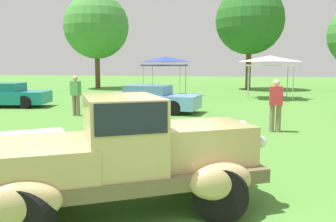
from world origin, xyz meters
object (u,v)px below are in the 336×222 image
object	(u,v)px
spectator_by_row	(76,94)
canopy_tent_center_field	(270,60)
spectator_near_truck	(276,104)
canopy_tent_left_field	(165,61)
show_car_teal	(7,95)
feature_pickup_truck	(118,154)
show_car_skyblue	(151,99)

from	to	relation	value
spectator_by_row	canopy_tent_center_field	size ratio (longest dim) A/B	0.59
spectator_near_truck	canopy_tent_left_field	world-z (taller)	canopy_tent_left_field
spectator_near_truck	spectator_by_row	world-z (taller)	same
show_car_teal	spectator_near_truck	size ratio (longest dim) A/B	2.54
spectator_near_truck	spectator_by_row	size ratio (longest dim) A/B	1.00
spectator_by_row	feature_pickup_truck	bearing A→B (deg)	-59.96
feature_pickup_truck	show_car_teal	xyz separation A→B (m)	(-9.92, 10.81, -0.27)
canopy_tent_left_field	spectator_near_truck	bearing A→B (deg)	-62.85
show_car_skyblue	spectator_near_truck	distance (m)	6.30
show_car_teal	feature_pickup_truck	bearing A→B (deg)	-47.46
feature_pickup_truck	show_car_teal	distance (m)	14.68
show_car_teal	spectator_by_row	bearing A→B (deg)	-23.20
spectator_near_truck	canopy_tent_center_field	bearing A→B (deg)	86.62
feature_pickup_truck	show_car_skyblue	bearing A→B (deg)	102.12
feature_pickup_truck	show_car_teal	size ratio (longest dim) A/B	1.02
spectator_near_truck	canopy_tent_left_field	xyz separation A→B (m)	(-6.25, 12.20, 1.51)
show_car_skyblue	canopy_tent_center_field	world-z (taller)	canopy_tent_center_field
spectator_by_row	spectator_near_truck	bearing A→B (deg)	-13.90
spectator_near_truck	canopy_tent_left_field	size ratio (longest dim) A/B	0.61
feature_pickup_truck	canopy_tent_center_field	size ratio (longest dim) A/B	1.54
show_car_teal	canopy_tent_left_field	size ratio (longest dim) A/B	1.55
canopy_tent_left_field	canopy_tent_center_field	world-z (taller)	same
spectator_by_row	canopy_tent_center_field	world-z (taller)	canopy_tent_center_field
show_car_skyblue	show_car_teal	bearing A→B (deg)	177.47
spectator_by_row	show_car_skyblue	bearing A→B (deg)	32.07
show_car_teal	show_car_skyblue	world-z (taller)	same
feature_pickup_truck	canopy_tent_center_field	world-z (taller)	canopy_tent_center_field
show_car_skyblue	canopy_tent_center_field	xyz separation A→B (m)	(5.75, 7.63, 1.82)
show_car_skyblue	canopy_tent_left_field	world-z (taller)	canopy_tent_left_field
spectator_near_truck	spectator_by_row	bearing A→B (deg)	166.10
feature_pickup_truck	canopy_tent_center_field	bearing A→B (deg)	79.04
canopy_tent_center_field	show_car_teal	bearing A→B (deg)	-151.50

